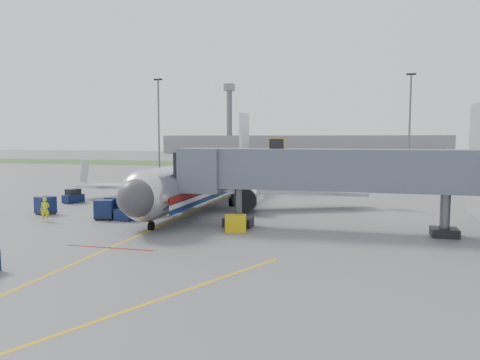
% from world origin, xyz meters
% --- Properties ---
extents(ground, '(400.00, 400.00, 0.00)m').
position_xyz_m(ground, '(0.00, 0.00, 0.00)').
color(ground, '#565659').
rests_on(ground, ground).
extents(grass_strip, '(300.00, 25.00, 0.01)m').
position_xyz_m(grass_strip, '(0.00, 90.00, 0.01)').
color(grass_strip, '#2D4C1E').
rests_on(grass_strip, ground).
extents(apron_markings, '(21.52, 50.00, 0.01)m').
position_xyz_m(apron_markings, '(0.00, -7.40, 0.00)').
color(apron_markings, gold).
rests_on(apron_markings, ground).
extents(airliner, '(32.10, 35.67, 10.25)m').
position_xyz_m(airliner, '(0.00, 15.25, 2.65)').
color(airliner, silver).
rests_on(airliner, ground).
extents(jet_bridge, '(25.30, 4.00, 6.90)m').
position_xyz_m(jet_bridge, '(12.86, 5.00, 4.47)').
color(jet_bridge, slate).
rests_on(jet_bridge, ground).
extents(light_mast_left, '(2.00, 0.44, 20.40)m').
position_xyz_m(light_mast_left, '(-30.00, 70.00, 10.78)').
color(light_mast_left, '#595B60').
rests_on(light_mast_left, ground).
extents(light_mast_right, '(2.00, 0.44, 20.40)m').
position_xyz_m(light_mast_right, '(25.00, 75.00, 10.78)').
color(light_mast_right, '#595B60').
rests_on(light_mast_right, ground).
extents(distant_terminal, '(120.00, 14.00, 8.00)m').
position_xyz_m(distant_terminal, '(-10.00, 170.00, 4.00)').
color(distant_terminal, slate).
rests_on(distant_terminal, ground).
extents(control_tower, '(4.00, 4.00, 30.00)m').
position_xyz_m(control_tower, '(-40.00, 165.00, 17.33)').
color(control_tower, '#595B60').
rests_on(control_tower, ground).
extents(baggage_tug, '(1.72, 2.37, 1.49)m').
position_xyz_m(baggage_tug, '(-14.48, 13.52, 0.66)').
color(baggage_tug, '#0C1B37').
rests_on(baggage_tug, ground).
extents(baggage_cart_a, '(1.74, 1.74, 1.77)m').
position_xyz_m(baggage_cart_a, '(-5.35, 6.53, 0.90)').
color(baggage_cart_a, '#0C1B37').
rests_on(baggage_cart_a, ground).
extents(baggage_cart_b, '(1.93, 1.93, 1.68)m').
position_xyz_m(baggage_cart_b, '(-5.84, 5.29, 0.86)').
color(baggage_cart_b, '#0C1B37').
rests_on(baggage_cart_b, ground).
extents(baggage_cart_c, '(1.95, 1.95, 1.61)m').
position_xyz_m(baggage_cart_c, '(-12.49, 6.34, 0.82)').
color(baggage_cart_c, '#0C1B37').
rests_on(baggage_cart_c, ground).
extents(belt_loader, '(1.98, 4.74, 2.25)m').
position_xyz_m(belt_loader, '(-3.71, 6.58, 0.56)').
color(belt_loader, '#0C1B37').
rests_on(belt_loader, ground).
extents(ground_power_cart, '(1.76, 1.39, 1.24)m').
position_xyz_m(ground_power_cart, '(6.32, 3.00, 0.61)').
color(ground_power_cart, gold).
rests_on(ground_power_cart, ground).
extents(ramp_worker, '(0.85, 0.74, 1.98)m').
position_xyz_m(ramp_worker, '(-10.04, 3.07, 0.99)').
color(ramp_worker, '#BCD619').
rests_on(ramp_worker, ground).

